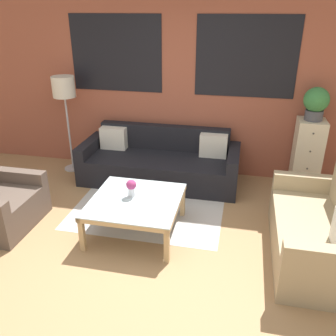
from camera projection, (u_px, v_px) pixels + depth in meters
The scene contains 10 objects.
ground_plane at pixel (134, 263), 3.72m from camera, with size 16.00×16.00×0.00m, color #9E754C.
wall_back_brick at pixel (179, 82), 5.30m from camera, with size 8.40×0.09×2.80m.
rug at pixel (150, 205), 4.79m from camera, with size 1.94×1.62×0.00m.
couch_dark at pixel (160, 163), 5.37m from camera, with size 2.33×0.88×0.78m.
settee_vintage at pixel (320, 233), 3.68m from camera, with size 0.80×1.57×0.92m.
coffee_table at pixel (136, 204), 4.08m from camera, with size 1.01×1.01×0.43m.
floor_lamp at pixel (64, 92), 5.34m from camera, with size 0.34×0.34×1.50m.
drawer_cabinet at pixel (307, 155), 5.06m from camera, with size 0.38×0.40×1.03m.
potted_plant at pixel (316, 102), 4.75m from camera, with size 0.34×0.34×0.45m.
flower_vase at pixel (131, 187), 4.07m from camera, with size 0.12×0.12×0.21m.
Camera 1 is at (0.97, -2.83, 2.45)m, focal length 38.00 mm.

